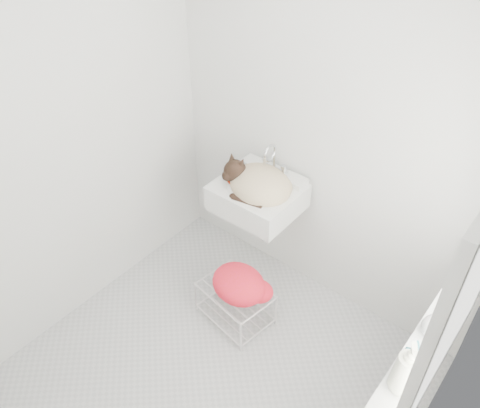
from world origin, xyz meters
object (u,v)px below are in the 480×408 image
Objects in this scene: sink at (258,186)px; bottle_a at (399,387)px; wire_rack at (235,302)px; bottle_b at (410,371)px; cat at (258,183)px; bottle_c at (432,334)px.

bottle_a reaches higher than sink.
bottle_b reaches higher than wire_rack.
sink is 0.05m from cat.
sink is 1.19× the size of cat.
cat reaches higher than bottle_a.
wire_rack is 2.75× the size of bottle_b.
sink is at bearing 163.05° from bottle_c.
bottle_c is (1.30, -0.40, 0.00)m from sink.
bottle_b is at bearing -22.13° from cat.
bottle_b is 0.24m from bottle_c.
bottle_a is 0.10m from bottle_b.
cat is 0.82m from wire_rack.
sink is 0.80m from wire_rack.
bottle_b is at bearing -12.82° from wire_rack.
wire_rack is 2.98× the size of bottle_c.
sink is 3.46× the size of bottle_c.
bottle_a is (1.30, -0.74, 0.00)m from sink.
wire_rack is at bearing 162.71° from bottle_a.
bottle_b is (0.00, 0.10, 0.00)m from bottle_a.
sink is 3.19× the size of bottle_b.
bottle_c is at bearing -12.92° from cat.
cat reaches higher than wire_rack.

